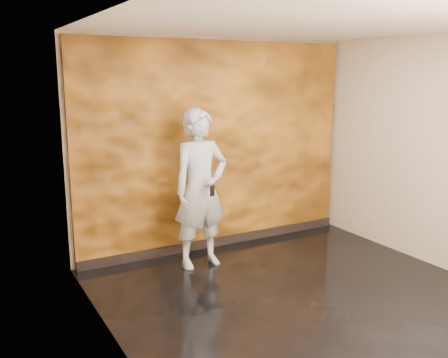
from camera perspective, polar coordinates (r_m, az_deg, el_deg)
room at (r=5.05m, az=9.83°, el=1.14°), size 4.02×4.02×2.81m
feature_wall at (r=6.67m, az=-0.73°, el=3.76°), size 3.90×0.06×2.75m
baseboard at (r=6.95m, az=-0.54°, el=-7.12°), size 3.90×0.04×0.12m
man at (r=6.03m, az=-2.69°, el=-1.15°), size 0.72×0.49×1.93m
phone at (r=5.78m, az=-1.35°, el=-1.33°), size 0.07×0.04×0.13m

